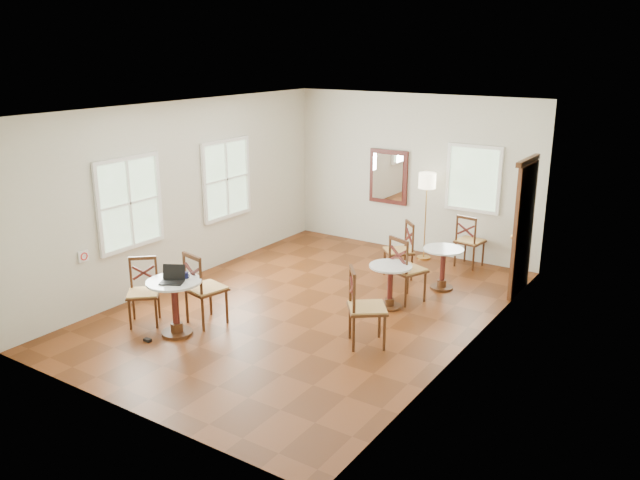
# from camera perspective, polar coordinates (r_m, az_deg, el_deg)

# --- Properties ---
(ground) EXTENTS (7.00, 7.00, 0.00)m
(ground) POSITION_cam_1_polar(r_m,az_deg,el_deg) (9.93, -0.96, -5.95)
(ground) COLOR #5C2A0F
(ground) RESTS_ON ground
(room_shell) EXTENTS (5.02, 7.02, 3.01)m
(room_shell) POSITION_cam_1_polar(r_m,az_deg,el_deg) (9.62, -0.39, 5.10)
(room_shell) COLOR beige
(room_shell) RESTS_ON ground
(cafe_table_near) EXTENTS (0.75, 0.75, 0.79)m
(cafe_table_near) POSITION_cam_1_polar(r_m,az_deg,el_deg) (9.07, -12.67, -5.30)
(cafe_table_near) COLOR #412210
(cafe_table_near) RESTS_ON ground
(cafe_table_mid) EXTENTS (0.65, 0.65, 0.68)m
(cafe_table_mid) POSITION_cam_1_polar(r_m,az_deg,el_deg) (9.82, 6.21, -3.66)
(cafe_table_mid) COLOR #412210
(cafe_table_mid) RESTS_ON ground
(cafe_table_back) EXTENTS (0.65, 0.65, 0.69)m
(cafe_table_back) POSITION_cam_1_polar(r_m,az_deg,el_deg) (10.71, 10.78, -2.08)
(cafe_table_back) COLOR #412210
(cafe_table_back) RESTS_ON ground
(chair_near_a) EXTENTS (0.60, 0.60, 1.08)m
(chair_near_a) POSITION_cam_1_polar(r_m,az_deg,el_deg) (9.32, -10.19, -4.22)
(chair_near_a) COLOR #412210
(chair_near_a) RESTS_ON ground
(chair_near_b) EXTENTS (0.62, 0.62, 0.96)m
(chair_near_b) POSITION_cam_1_polar(r_m,az_deg,el_deg) (9.55, -15.31, -4.44)
(chair_near_b) COLOR #412210
(chair_near_b) RESTS_ON ground
(chair_mid_a) EXTENTS (0.63, 0.63, 1.05)m
(chair_mid_a) POSITION_cam_1_polar(r_m,az_deg,el_deg) (10.08, 7.60, -2.57)
(chair_mid_a) COLOR #412210
(chair_mid_a) RESTS_ON ground
(chair_mid_b) EXTENTS (0.69, 0.69, 1.07)m
(chair_mid_b) POSITION_cam_1_polar(r_m,az_deg,el_deg) (8.57, 4.00, -5.95)
(chair_mid_b) COLOR #412210
(chair_mid_b) RESTS_ON ground
(chair_back_a) EXTENTS (0.50, 0.50, 0.96)m
(chair_back_a) POSITION_cam_1_polar(r_m,az_deg,el_deg) (11.88, 13.04, -0.08)
(chair_back_a) COLOR #412210
(chair_back_a) RESTS_ON ground
(chair_back_b) EXTENTS (0.64, 0.64, 0.98)m
(chair_back_b) POSITION_cam_1_polar(r_m,az_deg,el_deg) (11.10, 7.07, -0.91)
(chair_back_b) COLOR #412210
(chair_back_b) RESTS_ON ground
(floor_lamp) EXTENTS (0.32, 0.32, 1.63)m
(floor_lamp) POSITION_cam_1_polar(r_m,az_deg,el_deg) (11.95, 9.42, 4.68)
(floor_lamp) COLOR #BF8C3F
(floor_lamp) RESTS_ON ground
(laptop) EXTENTS (0.39, 0.37, 0.22)m
(laptop) POSITION_cam_1_polar(r_m,az_deg,el_deg) (8.92, -12.86, -3.27)
(laptop) COLOR black
(laptop) RESTS_ON cafe_table_near
(mouse) EXTENTS (0.12, 0.10, 0.04)m
(mouse) POSITION_cam_1_polar(r_m,az_deg,el_deg) (8.97, -12.42, -3.35)
(mouse) COLOR black
(mouse) RESTS_ON cafe_table_near
(navy_mug) EXTENTS (0.11, 0.07, 0.08)m
(navy_mug) POSITION_cam_1_polar(r_m,az_deg,el_deg) (9.01, -11.74, -3.06)
(navy_mug) COLOR #101236
(navy_mug) RESTS_ON cafe_table_near
(water_glass) EXTENTS (0.06, 0.06, 0.11)m
(water_glass) POSITION_cam_1_polar(r_m,az_deg,el_deg) (9.00, -12.47, -3.05)
(water_glass) COLOR white
(water_glass) RESTS_ON cafe_table_near
(power_adapter) EXTENTS (0.10, 0.06, 0.04)m
(power_adapter) POSITION_cam_1_polar(r_m,az_deg,el_deg) (9.14, -14.98, -8.52)
(power_adapter) COLOR black
(power_adapter) RESTS_ON ground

